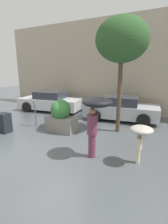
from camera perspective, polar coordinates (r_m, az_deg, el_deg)
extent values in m
plane|color=#51565B|center=(6.80, -10.01, -11.09)|extent=(40.00, 40.00, 0.00)
cube|color=#B7A88E|center=(11.89, 10.11, 14.57)|extent=(18.00, 0.30, 6.00)
cube|color=gray|center=(8.22, -7.46, -3.90)|extent=(1.44, 0.66, 0.69)
sphere|color=#337033|center=(8.03, -7.62, 0.81)|extent=(0.93, 0.93, 0.93)
cylinder|color=brown|center=(5.85, 2.60, -10.84)|extent=(0.24, 0.24, 0.81)
cylinder|color=brown|center=(5.58, 2.68, -4.04)|extent=(0.34, 0.34, 0.64)
sphere|color=#997056|center=(5.46, 2.73, 0.27)|extent=(0.22, 0.22, 0.22)
cylinder|color=#4C4C51|center=(5.46, 4.32, -0.33)|extent=(0.02, 0.02, 0.69)
ellipsoid|color=black|center=(5.39, 4.39, 3.22)|extent=(0.95, 0.95, 0.30)
cylinder|color=beige|center=(5.82, 17.18, -13.60)|extent=(0.13, 0.13, 0.46)
cylinder|color=beige|center=(5.64, 17.49, -9.88)|extent=(0.19, 0.19, 0.36)
sphere|color=#997056|center=(5.55, 17.67, -7.56)|extent=(0.12, 0.12, 0.12)
cylinder|color=#4C4C51|center=(5.47, 18.07, -7.81)|extent=(0.02, 0.02, 0.47)
ellipsoid|color=beige|center=(5.39, 18.26, -5.49)|extent=(0.68, 0.68, 0.22)
cube|color=#B7BCC1|center=(10.18, 11.99, 0.51)|extent=(4.31, 2.42, 0.68)
cube|color=#2D333D|center=(10.06, 12.16, 3.72)|extent=(2.05, 1.81, 0.48)
cylinder|color=black|center=(9.63, 3.63, -1.15)|extent=(0.70, 0.32, 0.67)
cylinder|color=black|center=(11.34, 6.36, 1.15)|extent=(0.70, 0.32, 0.67)
cylinder|color=black|center=(9.24, 18.79, -2.56)|extent=(0.70, 0.32, 0.67)
cylinder|color=black|center=(11.01, 19.20, 0.04)|extent=(0.70, 0.32, 0.67)
cube|color=silver|center=(12.27, -10.74, 2.89)|extent=(4.45, 2.53, 0.68)
cube|color=#2D333D|center=(12.17, -10.87, 5.56)|extent=(2.13, 1.86, 0.48)
cylinder|color=black|center=(12.28, -18.10, 1.53)|extent=(0.70, 0.33, 0.67)
cylinder|color=black|center=(13.74, -13.53, 3.14)|extent=(0.70, 0.33, 0.67)
cylinder|color=black|center=(10.92, -7.15, 0.62)|extent=(0.70, 0.33, 0.67)
cylinder|color=black|center=(12.54, -3.45, 2.47)|extent=(0.70, 0.33, 0.67)
cylinder|color=brown|center=(7.96, 11.43, 5.42)|extent=(0.19, 0.19, 3.41)
ellipsoid|color=#2D5628|center=(7.95, 12.31, 22.10)|extent=(2.21, 2.21, 1.88)
cylinder|color=#595B60|center=(9.08, -15.53, -1.17)|extent=(0.05, 0.05, 1.11)
cylinder|color=gray|center=(8.94, -15.80, 2.87)|extent=(0.14, 0.14, 0.20)
cube|color=#1E2328|center=(8.75, -24.53, -3.25)|extent=(0.50, 0.44, 0.90)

